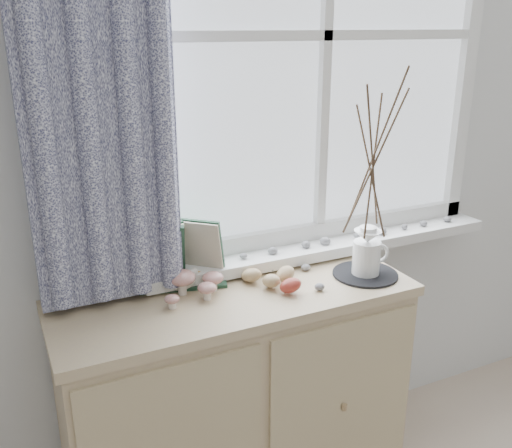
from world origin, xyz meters
name	(u,v)px	position (x,y,z in m)	size (l,w,h in m)	color
sideboard	(238,402)	(-0.15, 1.75, 0.43)	(1.20, 0.45, 0.85)	tan
botanical_book	(184,256)	(-0.29, 1.86, 0.97)	(0.34, 0.13, 0.24)	#1D3D29
toadstool_cluster	(193,282)	(-0.28, 1.80, 0.90)	(0.22, 0.15, 0.08)	silver
wooden_eggs	(275,279)	(-0.01, 1.75, 0.88)	(0.17, 0.18, 0.07)	tan
songbird_figurine	(182,280)	(-0.30, 1.86, 0.89)	(0.13, 0.06, 0.07)	white
crocheted_doily	(365,274)	(0.32, 1.69, 0.85)	(0.23, 0.23, 0.01)	black
twig_pitcher	(373,159)	(0.32, 1.69, 1.27)	(0.33, 0.33, 0.73)	white
sideboard_pebbles	(316,274)	(0.15, 1.75, 0.86)	(0.33, 0.23, 0.02)	gray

